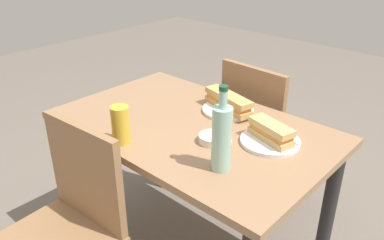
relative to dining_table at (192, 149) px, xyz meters
name	(u,v)px	position (x,y,z in m)	size (l,w,h in m)	color
dining_table	(192,149)	(0.00, 0.00, 0.00)	(1.15, 0.72, 0.72)	#997251
chair_far	(261,128)	(0.00, 0.56, -0.12)	(0.42, 0.42, 0.85)	#936B47
chair_near	(68,224)	(-0.10, -0.56, -0.12)	(0.43, 0.43, 0.85)	#936B47
plate_near	(270,141)	(0.32, 0.08, 0.13)	(0.23, 0.23, 0.01)	white
baguette_sandwich_near	(271,132)	(0.32, 0.08, 0.17)	(0.20, 0.12, 0.07)	tan
knife_near	(278,134)	(0.33, 0.14, 0.14)	(0.18, 0.04, 0.01)	silver
plate_far	(228,110)	(0.03, 0.20, 0.13)	(0.23, 0.23, 0.01)	silver
baguette_sandwich_far	(228,101)	(0.03, 0.20, 0.17)	(0.27, 0.13, 0.07)	tan
knife_far	(235,104)	(0.03, 0.25, 0.14)	(0.18, 0.06, 0.01)	silver
water_bottle	(222,137)	(0.29, -0.18, 0.24)	(0.07, 0.07, 0.30)	#99C6B7
beer_glass	(121,125)	(-0.10, -0.29, 0.19)	(0.07, 0.07, 0.15)	gold
olive_bowl	(212,138)	(0.16, -0.06, 0.13)	(0.11, 0.11, 0.03)	silver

